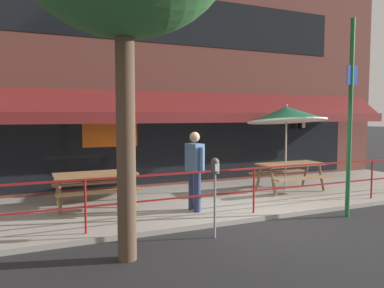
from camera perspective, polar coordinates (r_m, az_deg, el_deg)
ground_plane at (r=7.94m, az=10.56°, el=-11.48°), size 120.00×120.00×0.00m
patio_deck at (r=9.59m, az=3.73°, el=-8.35°), size 15.00×4.00×0.10m
restaurant_building at (r=11.45m, az=-1.43°, el=11.08°), size 15.00×1.60×7.04m
patio_railing at (r=8.00m, az=9.42°, el=-5.47°), size 13.84×0.04×0.97m
picnic_table_left at (r=8.75m, az=-14.48°, el=-5.33°), size 1.80×1.42×0.76m
picnic_table_centre at (r=10.56m, az=14.76°, el=-3.69°), size 1.80×1.42×0.76m
patio_umbrella_centre at (r=10.63m, az=14.21°, el=4.34°), size 2.14×2.14×2.40m
pedestrian_walking at (r=8.03m, az=0.40°, el=-3.51°), size 0.31×0.61×1.71m
parking_meter_near at (r=6.56m, az=3.53°, el=-4.49°), size 0.15×0.16×1.42m
street_sign_pole at (r=8.52m, az=22.95°, el=3.88°), size 0.28×0.09×4.16m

